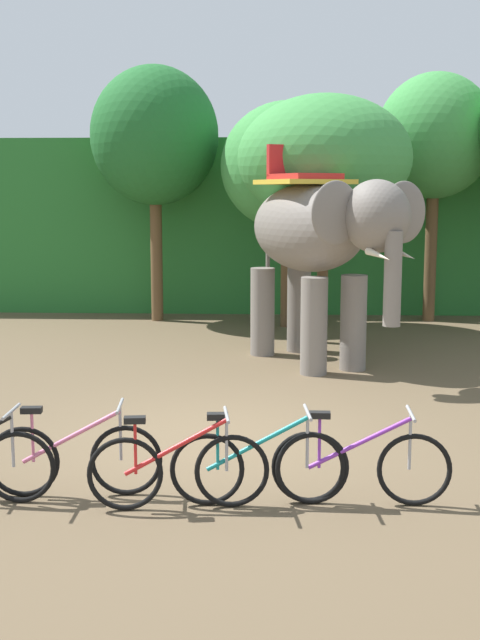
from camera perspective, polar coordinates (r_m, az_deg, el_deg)
name	(u,v)px	position (r m, az deg, el deg)	size (l,w,h in m)	color
ground_plane	(213,438)	(9.95, -1.91, -8.31)	(80.00, 80.00, 0.00)	brown
foliage_hedge	(250,223)	(22.67, 0.72, 6.86)	(36.00, 6.00, 4.25)	#28702D
tree_right	(155,137)	(18.84, -6.02, 12.70)	(2.89, 2.89, 5.78)	brown
tree_center_left	(288,167)	(17.87, 3.38, 10.70)	(2.92, 2.92, 4.90)	brown
tree_far_right	(324,159)	(15.93, 5.95, 11.21)	(3.35, 3.35, 4.81)	brown
tree_center	(435,137)	(19.19, 13.54, 12.38)	(2.64, 2.64, 5.61)	brown
elephant	(317,237)	(13.79, 5.45, 5.80)	(3.16, 4.09, 3.78)	slate
bike_pink	(74,458)	(8.19, -11.57, -9.49)	(1.71, 0.52, 0.92)	black
bike_red	(178,469)	(7.74, -4.36, -10.43)	(1.70, 0.52, 0.92)	black
bike_teal	(259,466)	(7.82, 1.37, -10.21)	(1.71, 0.52, 0.92)	black
bike_purple	(361,465)	(7.91, 8.49, -10.08)	(1.71, 0.52, 0.92)	black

